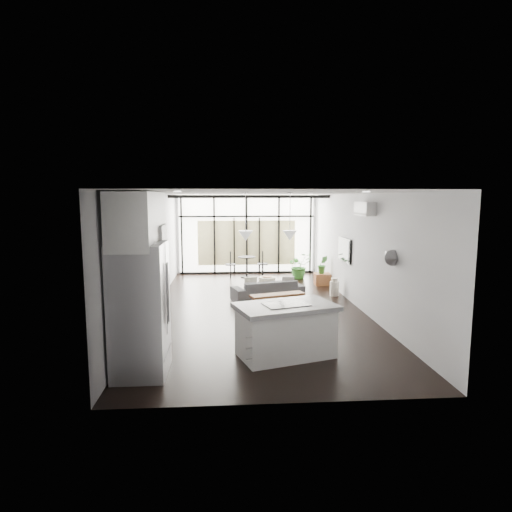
{
  "coord_description": "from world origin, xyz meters",
  "views": [
    {
      "loc": [
        -0.76,
        -10.29,
        2.69
      ],
      "look_at": [
        0.0,
        0.3,
        1.25
      ],
      "focal_mm": 30.0,
      "sensor_mm": 36.0,
      "label": 1
    }
  ],
  "objects": [
    {
      "name": "crate",
      "position": [
        2.25,
        2.66,
        0.18
      ],
      "size": [
        0.49,
        0.49,
        0.36
      ],
      "primitive_type": "cube",
      "rotation": [
        0.0,
        0.0,
        -0.04
      ],
      "color": "brown",
      "rests_on": "floor"
    },
    {
      "name": "skylight",
      "position": [
        0.0,
        4.0,
        2.77
      ],
      "size": [
        4.7,
        1.9,
        0.06
      ],
      "primitive_type": "cube",
      "color": "silver",
      "rests_on": "ceiling"
    },
    {
      "name": "floor",
      "position": [
        0.0,
        0.0,
        0.0
      ],
      "size": [
        5.0,
        10.0,
        0.0
      ],
      "primitive_type": "cube",
      "color": "black",
      "rests_on": "ground"
    },
    {
      "name": "bistro_set",
      "position": [
        -0.05,
        4.12,
        0.36
      ],
      "size": [
        1.51,
        0.63,
        0.72
      ],
      "primitive_type": "cube",
      "rotation": [
        0.0,
        0.0,
        0.02
      ],
      "color": "black",
      "rests_on": "floor"
    },
    {
      "name": "ceiling",
      "position": [
        0.0,
        0.0,
        2.8
      ],
      "size": [
        5.0,
        10.0,
        0.0
      ],
      "primitive_type": "cube",
      "color": "silver",
      "rests_on": "ground"
    },
    {
      "name": "pendant_left",
      "position": [
        -0.4,
        -2.65,
        2.02
      ],
      "size": [
        0.26,
        0.26,
        0.18
      ],
      "primitive_type": "cone",
      "color": "silver",
      "rests_on": "ceiling"
    },
    {
      "name": "plant_crate",
      "position": [
        2.25,
        2.66,
        0.48
      ],
      "size": [
        0.32,
        0.57,
        0.25
      ],
      "primitive_type": "imported",
      "rotation": [
        0.0,
        0.0,
        -0.01
      ],
      "color": "#2F6E26",
      "rests_on": "crate"
    },
    {
      "name": "console_bench",
      "position": [
        0.47,
        -0.39,
        0.21
      ],
      "size": [
        1.37,
        0.71,
        0.43
      ],
      "primitive_type": "cube",
      "rotation": [
        0.0,
        0.0,
        0.3
      ],
      "color": "brown",
      "rests_on": "floor"
    },
    {
      "name": "framed_art",
      "position": [
        -2.47,
        -0.5,
        1.55
      ],
      "size": [
        0.04,
        0.7,
        0.9
      ],
      "primitive_type": "cube",
      "color": "black",
      "rests_on": "wall_left"
    },
    {
      "name": "wall_left",
      "position": [
        -2.5,
        0.0,
        1.4
      ],
      "size": [
        0.02,
        10.0,
        2.8
      ],
      "primitive_type": "cube",
      "color": "silver",
      "rests_on": "ground"
    },
    {
      "name": "wall_back",
      "position": [
        0.0,
        5.0,
        1.4
      ],
      "size": [
        5.0,
        0.02,
        2.8
      ],
      "primitive_type": "cube",
      "color": "silver",
      "rests_on": "ground"
    },
    {
      "name": "upper_cabinets",
      "position": [
        -2.12,
        -3.5,
        2.35
      ],
      "size": [
        0.62,
        1.75,
        0.86
      ],
      "primitive_type": "cube",
      "color": "silver",
      "rests_on": "wall_left"
    },
    {
      "name": "island",
      "position": [
        0.25,
        -3.3,
        0.45
      ],
      "size": [
        1.87,
        1.43,
        0.9
      ],
      "primitive_type": "cube",
      "rotation": [
        0.0,
        0.0,
        0.3
      ],
      "color": "silver",
      "rests_on": "floor"
    },
    {
      "name": "plant_tall",
      "position": [
        1.71,
        3.77,
        0.34
      ],
      "size": [
        1.04,
        1.1,
        0.68
      ],
      "primitive_type": "imported",
      "rotation": [
        0.0,
        0.0,
        0.35
      ],
      "color": "#2F6E26",
      "rests_on": "floor"
    },
    {
      "name": "appliance_column",
      "position": [
        -2.05,
        -3.15,
        1.13
      ],
      "size": [
        0.58,
        0.61,
        2.25
      ],
      "primitive_type": "cube",
      "color": "silver",
      "rests_on": "floor"
    },
    {
      "name": "pendant_right",
      "position": [
        0.4,
        -2.65,
        2.02
      ],
      "size": [
        0.26,
        0.26,
        0.18
      ],
      "primitive_type": "cone",
      "color": "silver",
      "rests_on": "ceiling"
    },
    {
      "name": "wall_front",
      "position": [
        0.0,
        -5.0,
        1.4
      ],
      "size": [
        5.0,
        0.02,
        2.8
      ],
      "primitive_type": "cube",
      "color": "silver",
      "rests_on": "ground"
    },
    {
      "name": "neighbour_building",
      "position": [
        0.0,
        4.95,
        1.1
      ],
      "size": [
        3.5,
        0.02,
        1.6
      ],
      "primitive_type": "cube",
      "color": "beige",
      "rests_on": "ground"
    },
    {
      "name": "fridge",
      "position": [
        -2.07,
        -3.85,
        1.01
      ],
      "size": [
        0.78,
        0.98,
        2.02
      ],
      "primitive_type": "cube",
      "color": "#939297",
      "rests_on": "floor"
    },
    {
      "name": "cooktop",
      "position": [
        0.25,
        -3.3,
        0.91
      ],
      "size": [
        0.84,
        0.68,
        0.01
      ],
      "primitive_type": "cube",
      "rotation": [
        0.0,
        0.0,
        0.3
      ],
      "color": "black",
      "rests_on": "island"
    },
    {
      "name": "pouf",
      "position": [
        0.45,
        1.99,
        0.2
      ],
      "size": [
        0.54,
        0.54,
        0.39
      ],
      "primitive_type": "cylinder",
      "rotation": [
        0.0,
        0.0,
        0.09
      ],
      "color": "silver",
      "rests_on": "floor"
    },
    {
      "name": "wall_right",
      "position": [
        2.5,
        0.0,
        1.4
      ],
      "size": [
        0.02,
        10.0,
        2.8
      ],
      "primitive_type": "cube",
      "color": "silver",
      "rests_on": "ground"
    },
    {
      "name": "tv",
      "position": [
        2.46,
        1.0,
        1.3
      ],
      "size": [
        0.05,
        1.1,
        0.65
      ],
      "primitive_type": "cube",
      "color": "black",
      "rests_on": "wall_right"
    },
    {
      "name": "ac_unit",
      "position": [
        2.38,
        -0.8,
        2.45
      ],
      "size": [
        0.22,
        0.9,
        0.3
      ],
      "primitive_type": "cube",
      "color": "silver",
      "rests_on": "wall_right"
    },
    {
      "name": "glazing",
      "position": [
        0.0,
        4.88,
        1.4
      ],
      "size": [
        5.0,
        0.2,
        2.8
      ],
      "primitive_type": "cube",
      "color": "black",
      "rests_on": "ground"
    },
    {
      "name": "sofa",
      "position": [
        0.34,
        0.76,
        0.37
      ],
      "size": [
        1.95,
        1.04,
        0.73
      ],
      "primitive_type": "imported",
      "rotation": [
        0.0,
        0.0,
        3.42
      ],
      "color": "#4B4B4E",
      "rests_on": "floor"
    },
    {
      "name": "milk_can",
      "position": [
        2.25,
        1.16,
        0.25
      ],
      "size": [
        0.26,
        0.26,
        0.5
      ],
      "primitive_type": "cylinder",
      "rotation": [
        0.0,
        0.0,
        -0.04
      ],
      "color": "silver",
      "rests_on": "floor"
    }
  ]
}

